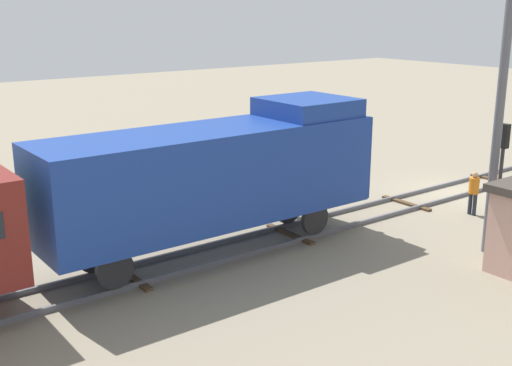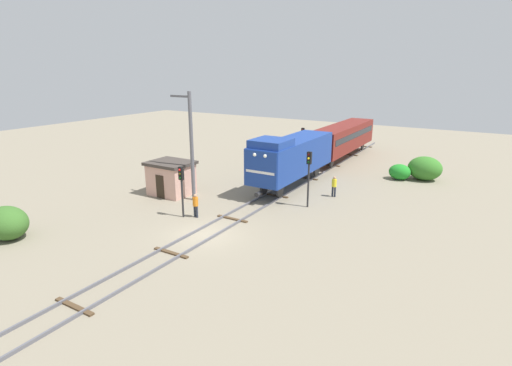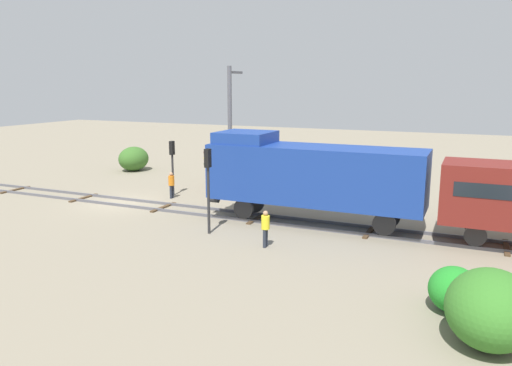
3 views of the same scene
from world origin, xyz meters
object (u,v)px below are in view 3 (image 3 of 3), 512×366
object	(u,v)px
worker_near_track	(171,183)
relay_hut	(249,168)
catenary_mast	(230,128)
locomotive	(311,173)
traffic_signal_mid	(208,175)
traffic_signal_near	(172,157)
worker_by_signal	(265,226)

from	to	relation	value
worker_near_track	relay_hut	bearing A→B (deg)	46.56
catenary_mast	worker_near_track	bearing A→B (deg)	-47.84
locomotive	worker_near_track	world-z (taller)	locomotive
traffic_signal_mid	worker_near_track	bearing A→B (deg)	-134.16
traffic_signal_near	traffic_signal_mid	xyz separation A→B (m)	(6.60, 6.39, 0.40)
traffic_signal_mid	catenary_mast	distance (m)	9.11
relay_hut	traffic_signal_near	bearing A→B (deg)	-39.63
locomotive	worker_by_signal	world-z (taller)	locomotive
traffic_signal_near	catenary_mast	size ratio (longest dim) A/B	0.43
worker_near_track	traffic_signal_near	bearing A→B (deg)	105.63
catenary_mast	worker_by_signal	bearing A→B (deg)	34.65
traffic_signal_mid	worker_near_track	world-z (taller)	traffic_signal_mid
worker_by_signal	catenary_mast	xyz separation A→B (m)	(-9.26, -6.40, 3.45)
locomotive	traffic_signal_mid	world-z (taller)	locomotive
relay_hut	locomotive	bearing A→B (deg)	42.72
traffic_signal_mid	relay_hut	distance (m)	11.36
traffic_signal_near	worker_near_track	distance (m)	1.78
traffic_signal_mid	relay_hut	bearing A→B (deg)	-165.47
locomotive	worker_by_signal	size ratio (longest dim) A/B	6.82
traffic_signal_mid	worker_by_signal	world-z (taller)	traffic_signal_mid
catenary_mast	relay_hut	bearing A→B (deg)	175.10
locomotive	traffic_signal_near	size ratio (longest dim) A/B	3.22
traffic_signal_mid	worker_near_track	xyz separation A→B (m)	(-5.80, -5.97, -1.93)
traffic_signal_near	catenary_mast	bearing A→B (deg)	119.01
traffic_signal_mid	locomotive	bearing A→B (deg)	129.66
traffic_signal_near	relay_hut	bearing A→B (deg)	140.37
traffic_signal_mid	worker_by_signal	xyz separation A→B (m)	(0.80, 3.37, -1.93)
relay_hut	catenary_mast	bearing A→B (deg)	-4.90
traffic_signal_near	relay_hut	xyz separation A→B (m)	(-4.30, 3.56, -1.14)
worker_by_signal	relay_hut	bearing A→B (deg)	97.90
traffic_signal_mid	catenary_mast	size ratio (longest dim) A/B	0.50
locomotive	worker_by_signal	distance (m)	4.62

